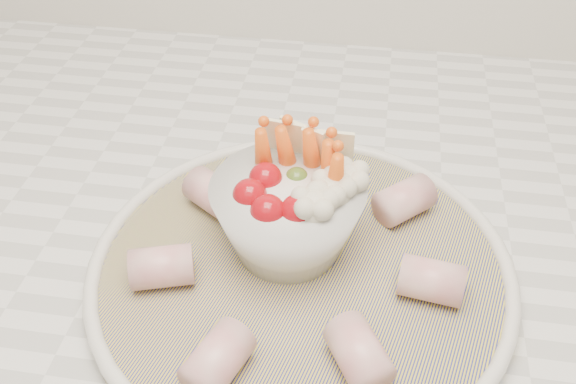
# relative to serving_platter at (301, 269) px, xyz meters

# --- Properties ---
(serving_platter) EXTENTS (0.41, 0.41, 0.02)m
(serving_platter) POSITION_rel_serving_platter_xyz_m (0.00, 0.00, 0.00)
(serving_platter) COLOR navy
(serving_platter) RESTS_ON kitchen_counter
(veggie_bowl) EXTENTS (0.12, 0.12, 0.10)m
(veggie_bowl) POSITION_rel_serving_platter_xyz_m (-0.01, 0.02, 0.04)
(veggie_bowl) COLOR silver
(veggie_bowl) RESTS_ON serving_platter
(cured_meat_rolls) EXTENTS (0.26, 0.27, 0.03)m
(cured_meat_rolls) POSITION_rel_serving_platter_xyz_m (-0.00, 0.00, 0.02)
(cured_meat_rolls) COLOR #C35962
(cured_meat_rolls) RESTS_ON serving_platter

